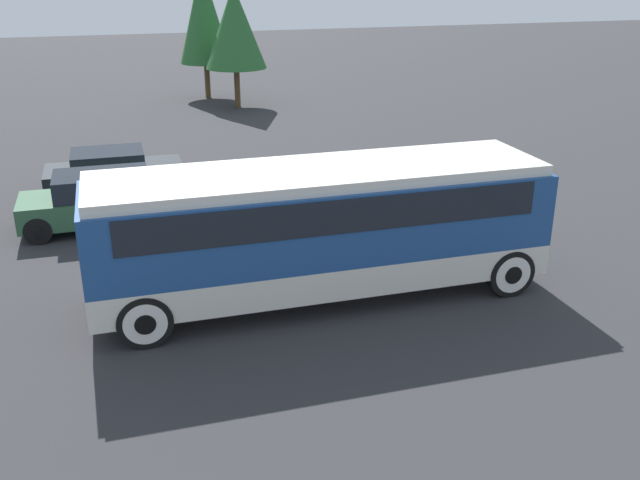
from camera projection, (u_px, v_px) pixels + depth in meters
ground_plane at (320, 295)px, 15.71m from camera, size 120.00×120.00×0.00m
tour_bus at (324, 220)px, 15.09m from camera, size 9.68×2.69×2.89m
parked_car_near at (109, 200)px, 19.43m from camera, size 4.76×1.86×1.54m
parked_car_mid at (113, 172)px, 22.17m from camera, size 4.15×1.93×1.39m
tree_left at (204, 14)px, 36.21m from camera, size 2.65×2.65×6.68m
tree_center at (235, 27)px, 34.04m from camera, size 2.97×2.97×5.78m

